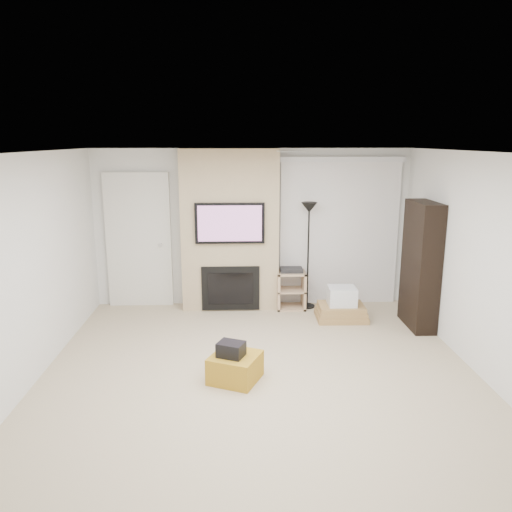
{
  "coord_description": "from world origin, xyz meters",
  "views": [
    {
      "loc": [
        -0.26,
        -5.11,
        2.63
      ],
      "look_at": [
        0.0,
        1.2,
        1.15
      ],
      "focal_mm": 35.0,
      "sensor_mm": 36.0,
      "label": 1
    }
  ],
  "objects_px": {
    "bookshelf": "(421,265)",
    "floor_lamp": "(309,225)",
    "ottoman": "(235,367)",
    "box_stack": "(341,307)",
    "av_stand": "(291,287)"
  },
  "relations": [
    {
      "from": "box_stack",
      "to": "bookshelf",
      "type": "xyz_separation_m",
      "value": [
        1.03,
        -0.32,
        0.71
      ]
    },
    {
      "from": "floor_lamp",
      "to": "box_stack",
      "type": "distance_m",
      "value": 1.35
    },
    {
      "from": "ottoman",
      "to": "box_stack",
      "type": "xyz_separation_m",
      "value": [
        1.59,
        1.89,
        0.04
      ]
    },
    {
      "from": "ottoman",
      "to": "floor_lamp",
      "type": "relative_size",
      "value": 0.3
    },
    {
      "from": "bookshelf",
      "to": "ottoman",
      "type": "bearing_deg",
      "value": -149.03
    },
    {
      "from": "bookshelf",
      "to": "box_stack",
      "type": "bearing_deg",
      "value": 162.9
    },
    {
      "from": "av_stand",
      "to": "box_stack",
      "type": "relative_size",
      "value": 0.88
    },
    {
      "from": "ottoman",
      "to": "av_stand",
      "type": "relative_size",
      "value": 0.76
    },
    {
      "from": "av_stand",
      "to": "bookshelf",
      "type": "xyz_separation_m",
      "value": [
        1.73,
        -0.85,
        0.55
      ]
    },
    {
      "from": "floor_lamp",
      "to": "av_stand",
      "type": "distance_m",
      "value": 1.02
    },
    {
      "from": "ottoman",
      "to": "floor_lamp",
      "type": "height_order",
      "value": "floor_lamp"
    },
    {
      "from": "floor_lamp",
      "to": "bookshelf",
      "type": "relative_size",
      "value": 0.94
    },
    {
      "from": "ottoman",
      "to": "box_stack",
      "type": "bearing_deg",
      "value": 49.97
    },
    {
      "from": "bookshelf",
      "to": "floor_lamp",
      "type": "bearing_deg",
      "value": 148.72
    },
    {
      "from": "ottoman",
      "to": "box_stack",
      "type": "distance_m",
      "value": 2.47
    }
  ]
}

